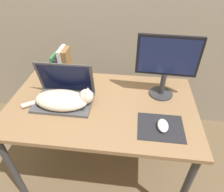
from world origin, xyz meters
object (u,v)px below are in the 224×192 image
object	(u,v)px
cat	(64,100)
book_row	(63,65)
external_monitor	(167,63)
laptop	(64,95)
computer_mouse	(163,125)

from	to	relation	value
cat	book_row	xyz separation A→B (m)	(-0.10, 0.33, 0.06)
external_monitor	book_row	distance (m)	0.76
cat	external_monitor	bearing A→B (deg)	17.82
laptop	cat	xyz separation A→B (m)	(0.02, -0.05, 0.00)
cat	external_monitor	distance (m)	0.70
external_monitor	book_row	world-z (taller)	external_monitor
computer_mouse	laptop	bearing A→B (deg)	164.75
book_row	laptop	bearing A→B (deg)	-72.46
cat	external_monitor	xyz separation A→B (m)	(0.64, 0.20, 0.20)
laptop	computer_mouse	size ratio (longest dim) A/B	3.62
book_row	cat	bearing A→B (deg)	-72.69
external_monitor	laptop	bearing A→B (deg)	-167.01
external_monitor	book_row	xyz separation A→B (m)	(-0.74, 0.13, -0.14)
external_monitor	computer_mouse	xyz separation A→B (m)	(-0.01, -0.32, -0.23)
laptop	external_monitor	xyz separation A→B (m)	(0.65, 0.15, 0.20)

